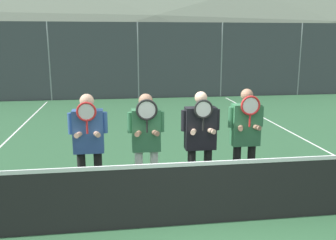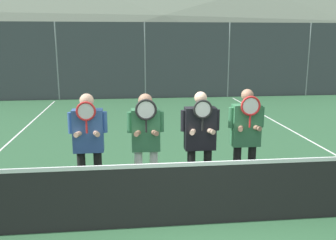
{
  "view_description": "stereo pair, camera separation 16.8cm",
  "coord_description": "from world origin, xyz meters",
  "px_view_note": "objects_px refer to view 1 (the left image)",
  "views": [
    {
      "loc": [
        -1.01,
        -4.74,
        2.56
      ],
      "look_at": [
        -0.18,
        1.11,
        1.27
      ],
      "focal_mm": 40.0,
      "sensor_mm": 36.0,
      "label": 1
    },
    {
      "loc": [
        -0.85,
        -4.76,
        2.56
      ],
      "look_at": [
        -0.18,
        1.11,
        1.27
      ],
      "focal_mm": 40.0,
      "sensor_mm": 36.0,
      "label": 2
    }
  ],
  "objects_px": {
    "player_center_left": "(146,138)",
    "player_center_right": "(200,137)",
    "player_rightmost": "(245,133)",
    "car_center": "(188,74)",
    "player_leftmost": "(89,139)",
    "car_left_of_center": "(89,75)"
  },
  "relations": [
    {
      "from": "player_center_left",
      "to": "player_center_right",
      "type": "distance_m",
      "value": 0.85
    },
    {
      "from": "player_rightmost",
      "to": "player_center_right",
      "type": "bearing_deg",
      "value": -173.35
    },
    {
      "from": "player_rightmost",
      "to": "car_center",
      "type": "xyz_separation_m",
      "value": [
        1.52,
        12.48,
        -0.19
      ]
    },
    {
      "from": "player_center_right",
      "to": "player_rightmost",
      "type": "xyz_separation_m",
      "value": [
        0.77,
        0.09,
        0.01
      ]
    },
    {
      "from": "player_leftmost",
      "to": "car_center",
      "type": "height_order",
      "value": "player_leftmost"
    },
    {
      "from": "player_leftmost",
      "to": "player_center_left",
      "type": "height_order",
      "value": "player_leftmost"
    },
    {
      "from": "player_leftmost",
      "to": "car_center",
      "type": "xyz_separation_m",
      "value": [
        4.03,
        12.47,
        -0.19
      ]
    },
    {
      "from": "car_center",
      "to": "player_rightmost",
      "type": "bearing_deg",
      "value": -96.95
    },
    {
      "from": "player_center_left",
      "to": "player_center_right",
      "type": "xyz_separation_m",
      "value": [
        0.85,
        -0.08,
        0.0
      ]
    },
    {
      "from": "player_leftmost",
      "to": "player_rightmost",
      "type": "height_order",
      "value": "player_rightmost"
    },
    {
      "from": "player_leftmost",
      "to": "car_left_of_center",
      "type": "bearing_deg",
      "value": 93.51
    },
    {
      "from": "player_center_right",
      "to": "car_left_of_center",
      "type": "bearing_deg",
      "value": 101.3
    },
    {
      "from": "player_center_left",
      "to": "player_rightmost",
      "type": "height_order",
      "value": "player_rightmost"
    },
    {
      "from": "player_center_left",
      "to": "player_rightmost",
      "type": "distance_m",
      "value": 1.62
    },
    {
      "from": "player_center_right",
      "to": "player_center_left",
      "type": "bearing_deg",
      "value": 174.77
    },
    {
      "from": "player_center_left",
      "to": "player_rightmost",
      "type": "bearing_deg",
      "value": 0.43
    },
    {
      "from": "player_center_left",
      "to": "player_center_right",
      "type": "height_order",
      "value": "player_center_right"
    },
    {
      "from": "player_leftmost",
      "to": "car_center",
      "type": "distance_m",
      "value": 13.11
    },
    {
      "from": "player_rightmost",
      "to": "car_left_of_center",
      "type": "bearing_deg",
      "value": 104.76
    },
    {
      "from": "player_rightmost",
      "to": "car_center",
      "type": "distance_m",
      "value": 12.57
    },
    {
      "from": "car_center",
      "to": "player_center_left",
      "type": "bearing_deg",
      "value": -104.11
    },
    {
      "from": "player_leftmost",
      "to": "player_center_right",
      "type": "bearing_deg",
      "value": -3.22
    }
  ]
}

